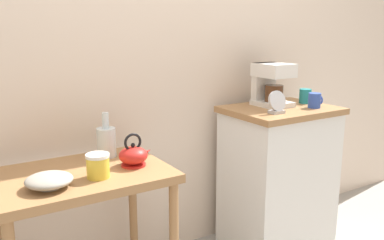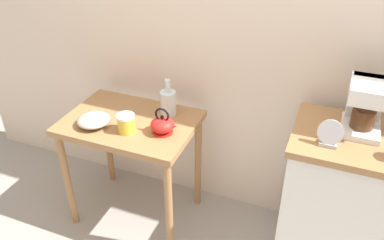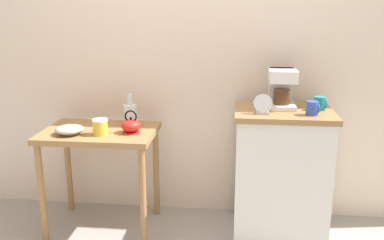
{
  "view_description": "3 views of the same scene",
  "coord_description": "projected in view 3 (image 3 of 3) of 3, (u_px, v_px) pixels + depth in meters",
  "views": [
    {
      "loc": [
        -1.12,
        -1.79,
        1.37
      ],
      "look_at": [
        -0.03,
        -0.03,
        0.9
      ],
      "focal_mm": 38.51,
      "sensor_mm": 36.0,
      "label": 1
    },
    {
      "loc": [
        0.44,
        -1.73,
        1.96
      ],
      "look_at": [
        -0.22,
        -0.06,
        0.84
      ],
      "focal_mm": 36.85,
      "sensor_mm": 36.0,
      "label": 2
    },
    {
      "loc": [
        0.31,
        -2.76,
        1.56
      ],
      "look_at": [
        0.02,
        -0.04,
        0.82
      ],
      "focal_mm": 39.69,
      "sensor_mm": 36.0,
      "label": 3
    }
  ],
  "objects": [
    {
      "name": "back_wall",
      "position": [
        209.0,
        29.0,
        3.06
      ],
      "size": [
        4.4,
        0.1,
        2.8
      ],
      "primitive_type": "cube",
      "color": "beige",
      "rests_on": "ground_plane"
    },
    {
      "name": "canister_enamel",
      "position": [
        100.0,
        127.0,
        2.8
      ],
      "size": [
        0.1,
        0.1,
        0.11
      ],
      "color": "gold",
      "rests_on": "wooden_table"
    },
    {
      "name": "coffee_maker",
      "position": [
        282.0,
        87.0,
        2.84
      ],
      "size": [
        0.18,
        0.22,
        0.26
      ],
      "color": "white",
      "rests_on": "kitchen_counter"
    },
    {
      "name": "wooden_table",
      "position": [
        100.0,
        145.0,
        2.95
      ],
      "size": [
        0.77,
        0.55,
        0.74
      ],
      "color": "#9E7044",
      "rests_on": "ground_plane"
    },
    {
      "name": "teakettle",
      "position": [
        131.0,
        126.0,
        2.84
      ],
      "size": [
        0.16,
        0.13,
        0.16
      ],
      "color": "red",
      "rests_on": "wooden_table"
    },
    {
      "name": "glass_carafe_vase",
      "position": [
        130.0,
        114.0,
        3.03
      ],
      "size": [
        0.09,
        0.09,
        0.23
      ],
      "color": "silver",
      "rests_on": "wooden_table"
    },
    {
      "name": "ground_plane",
      "position": [
        190.0,
        227.0,
        3.09
      ],
      "size": [
        8.0,
        8.0,
        0.0
      ],
      "primitive_type": "plane",
      "color": "gray"
    },
    {
      "name": "bowl_stoneware",
      "position": [
        69.0,
        129.0,
        2.81
      ],
      "size": [
        0.19,
        0.19,
        0.06
      ],
      "color": "#9E998C",
      "rests_on": "wooden_table"
    },
    {
      "name": "mug_dark_teal",
      "position": [
        320.0,
        103.0,
        2.78
      ],
      "size": [
        0.08,
        0.07,
        0.09
      ],
      "color": "teal",
      "rests_on": "kitchen_counter"
    },
    {
      "name": "kitchen_counter",
      "position": [
        280.0,
        173.0,
        2.91
      ],
      "size": [
        0.65,
        0.49,
        0.9
      ],
      "color": "white",
      "rests_on": "ground_plane"
    },
    {
      "name": "table_clock",
      "position": [
        263.0,
        105.0,
        2.68
      ],
      "size": [
        0.12,
        0.06,
        0.13
      ],
      "color": "#B2B5BA",
      "rests_on": "kitchen_counter"
    },
    {
      "name": "mug_blue",
      "position": [
        312.0,
        108.0,
        2.65
      ],
      "size": [
        0.08,
        0.07,
        0.09
      ],
      "color": "#2D4CAD",
      "rests_on": "kitchen_counter"
    }
  ]
}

